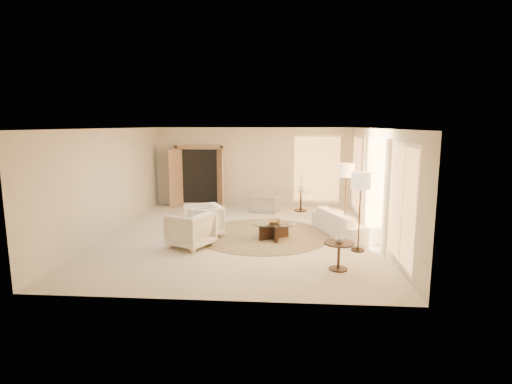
# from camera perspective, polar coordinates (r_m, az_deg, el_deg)

# --- Properties ---
(room) EXTENTS (7.04, 8.04, 2.83)m
(room) POSITION_cam_1_polar(r_m,az_deg,el_deg) (10.37, -2.37, 1.28)
(room) COLOR beige
(room) RESTS_ON ground
(windows_right) EXTENTS (0.10, 6.40, 2.40)m
(windows_right) POSITION_cam_1_polar(r_m,az_deg,el_deg) (10.65, 16.47, 0.86)
(windows_right) COLOR #F1AC60
(windows_right) RESTS_ON room
(window_back_corner) EXTENTS (1.70, 0.10, 2.40)m
(window_back_corner) POSITION_cam_1_polar(r_m,az_deg,el_deg) (14.27, 8.70, 3.27)
(window_back_corner) COLOR #F1AC60
(window_back_corner) RESTS_ON room
(curtains_right) EXTENTS (0.06, 5.20, 2.60)m
(curtains_right) POSITION_cam_1_polar(r_m,az_deg,el_deg) (11.52, 15.28, 1.30)
(curtains_right) COLOR #C5B48E
(curtains_right) RESTS_ON room
(french_doors) EXTENTS (1.95, 0.66, 2.16)m
(french_doors) POSITION_cam_1_polar(r_m,az_deg,el_deg) (14.46, -8.14, 2.23)
(french_doors) COLOR tan
(french_doors) RESTS_ON room
(area_rug) EXTENTS (4.51, 4.51, 0.01)m
(area_rug) POSITION_cam_1_polar(r_m,az_deg,el_deg) (10.67, 0.95, -6.12)
(area_rug) COLOR #453924
(area_rug) RESTS_ON room
(sofa) EXTENTS (1.59, 2.40, 0.65)m
(sofa) POSITION_cam_1_polar(r_m,az_deg,el_deg) (10.83, 12.54, -4.36)
(sofa) COLOR white
(sofa) RESTS_ON room
(armchair_left) EXTENTS (1.14, 1.16, 0.91)m
(armchair_left) POSITION_cam_1_polar(r_m,az_deg,el_deg) (10.58, -7.50, -3.83)
(armchair_left) COLOR white
(armchair_left) RESTS_ON room
(armchair_right) EXTENTS (1.17, 1.20, 0.93)m
(armchair_right) POSITION_cam_1_polar(r_m,az_deg,el_deg) (9.68, -9.34, -5.07)
(armchair_right) COLOR white
(armchair_right) RESTS_ON room
(accent_chair) EXTENTS (1.01, 0.74, 0.81)m
(accent_chair) POSITION_cam_1_polar(r_m,az_deg,el_deg) (13.36, 1.29, -1.16)
(accent_chair) COLOR gray
(accent_chair) RESTS_ON room
(coffee_table) EXTENTS (1.47, 1.47, 0.41)m
(coffee_table) POSITION_cam_1_polar(r_m,az_deg,el_deg) (10.25, 2.58, -5.32)
(coffee_table) COLOR black
(coffee_table) RESTS_ON room
(end_table) EXTENTS (0.60, 0.60, 0.57)m
(end_table) POSITION_cam_1_polar(r_m,az_deg,el_deg) (8.26, 11.74, -8.25)
(end_table) COLOR black
(end_table) RESTS_ON room
(side_table) EXTENTS (0.57, 0.57, 0.67)m
(side_table) POSITION_cam_1_polar(r_m,az_deg,el_deg) (13.59, 6.42, -1.04)
(side_table) COLOR black
(side_table) RESTS_ON room
(floor_lamp_near) EXTENTS (0.44, 0.44, 1.82)m
(floor_lamp_near) POSITION_cam_1_polar(r_m,az_deg,el_deg) (11.49, 12.81, 2.64)
(floor_lamp_near) COLOR black
(floor_lamp_near) RESTS_ON room
(floor_lamp_far) EXTENTS (0.45, 0.45, 1.84)m
(floor_lamp_far) POSITION_cam_1_polar(r_m,az_deg,el_deg) (9.32, 14.74, 1.06)
(floor_lamp_far) COLOR black
(floor_lamp_far) RESTS_ON room
(bowl) EXTENTS (0.44, 0.44, 0.09)m
(bowl) POSITION_cam_1_polar(r_m,az_deg,el_deg) (10.20, 2.58, -4.26)
(bowl) COLOR brown
(bowl) RESTS_ON coffee_table
(end_vase) EXTENTS (0.23, 0.23, 0.18)m
(end_vase) POSITION_cam_1_polar(r_m,az_deg,el_deg) (8.18, 11.80, -6.48)
(end_vase) COLOR silver
(end_vase) RESTS_ON end_table
(side_vase) EXTENTS (0.28, 0.28, 0.22)m
(side_vase) POSITION_cam_1_polar(r_m,az_deg,el_deg) (13.53, 6.45, 0.50)
(side_vase) COLOR silver
(side_vase) RESTS_ON side_table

